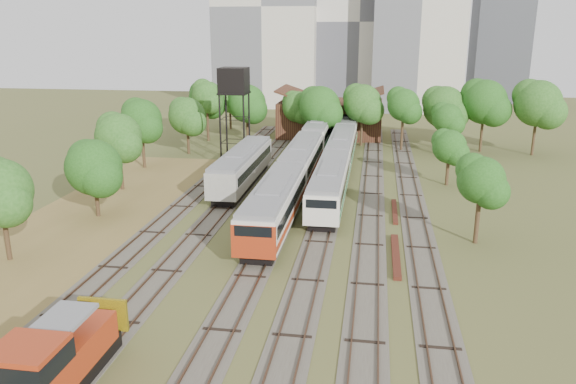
% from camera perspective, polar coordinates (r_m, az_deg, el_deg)
% --- Properties ---
extents(ground, '(240.00, 240.00, 0.00)m').
position_cam_1_polar(ground, '(35.88, -1.83, -10.95)').
color(ground, '#475123').
rests_on(ground, ground).
extents(dry_grass_patch, '(14.00, 60.00, 0.04)m').
position_cam_1_polar(dry_grass_patch, '(48.93, -21.24, -4.49)').
color(dry_grass_patch, brown).
rests_on(dry_grass_patch, ground).
extents(tracks, '(24.60, 80.00, 0.19)m').
position_cam_1_polar(tracks, '(59.07, 2.01, 0.11)').
color(tracks, '#4C473D').
rests_on(tracks, ground).
extents(railcar_red_set, '(3.21, 34.57, 3.98)m').
position_cam_1_polar(railcar_red_set, '(55.43, 0.24, 1.26)').
color(railcar_red_set, black).
rests_on(railcar_red_set, ground).
extents(railcar_green_set, '(3.03, 52.08, 3.75)m').
position_cam_1_polar(railcar_green_set, '(70.90, 5.44, 4.38)').
color(railcar_green_set, black).
rests_on(railcar_green_set, ground).
extents(railcar_rear, '(3.17, 16.08, 3.93)m').
position_cam_1_polar(railcar_rear, '(81.87, 3.12, 6.08)').
color(railcar_rear, black).
rests_on(railcar_rear, ground).
extents(shunter_locomotive, '(2.79, 8.10, 3.65)m').
position_cam_1_polar(shunter_locomotive, '(28.78, -22.73, -15.67)').
color(shunter_locomotive, black).
rests_on(shunter_locomotive, ground).
extents(old_grey_coach, '(3.12, 18.00, 3.86)m').
position_cam_1_polar(old_grey_coach, '(61.09, -4.67, 2.61)').
color(old_grey_coach, black).
rests_on(old_grey_coach, ground).
extents(water_tower, '(3.47, 3.47, 11.98)m').
position_cam_1_polar(water_tower, '(69.91, -5.53, 10.95)').
color(water_tower, black).
rests_on(water_tower, ground).
extents(rail_pile_near, '(0.56, 8.38, 0.28)m').
position_cam_1_polar(rail_pile_near, '(42.90, 10.90, -6.35)').
color(rail_pile_near, '#4F2116').
rests_on(rail_pile_near, ground).
extents(rail_pile_far, '(0.44, 7.11, 0.23)m').
position_cam_1_polar(rail_pile_far, '(53.14, 10.78, -1.93)').
color(rail_pile_far, '#4F2116').
rests_on(rail_pile_far, ground).
extents(maintenance_shed, '(16.45, 11.55, 7.58)m').
position_cam_1_polar(maintenance_shed, '(90.63, 4.36, 7.57)').
color(maintenance_shed, '#351A13').
rests_on(maintenance_shed, ground).
extents(tree_band_left, '(8.27, 75.79, 8.80)m').
position_cam_1_polar(tree_band_left, '(66.42, -14.13, 6.28)').
color(tree_band_left, '#382616').
rests_on(tree_band_left, ground).
extents(tree_band_far, '(51.62, 10.81, 10.07)m').
position_cam_1_polar(tree_band_far, '(81.70, 9.58, 8.79)').
color(tree_band_far, '#382616').
rests_on(tree_band_far, ground).
extents(tree_band_right, '(5.27, 36.80, 7.04)m').
position_cam_1_polar(tree_band_right, '(63.36, 16.66, 5.00)').
color(tree_band_right, '#382616').
rests_on(tree_band_right, ground).
extents(tower_left, '(22.00, 16.00, 42.00)m').
position_cam_1_polar(tower_left, '(128.73, -2.00, 18.20)').
color(tower_left, beige).
rests_on(tower_left, ground).
extents(tower_centre, '(20.00, 18.00, 36.00)m').
position_cam_1_polar(tower_centre, '(131.45, 7.43, 16.73)').
color(tower_centre, beige).
rests_on(tower_centre, ground).
extents(tower_far_right, '(12.00, 12.00, 28.00)m').
position_cam_1_polar(tower_far_right, '(144.14, 20.72, 14.20)').
color(tower_far_right, '#404248').
rests_on(tower_far_right, ground).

